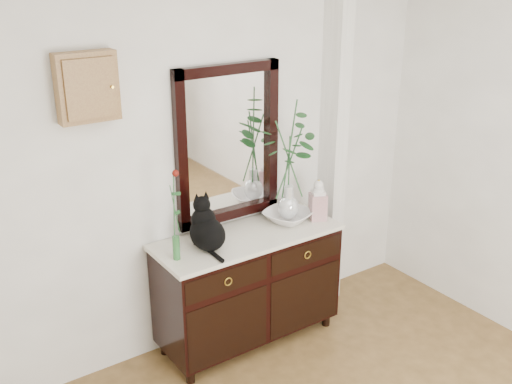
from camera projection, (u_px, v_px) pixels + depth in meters
wall_back at (215, 159)px, 4.09m from camera, size 3.60×0.04×2.70m
pilaster at (333, 139)px, 4.55m from camera, size 0.12×0.20×2.70m
sideboard at (248, 282)px, 4.27m from camera, size 1.33×0.52×0.82m
wall_mirror at (228, 145)px, 4.10m from camera, size 0.80×0.06×1.10m
key_cabinet at (87, 87)px, 3.39m from camera, size 0.35×0.10×0.40m
cat at (207, 224)px, 3.87m from camera, size 0.26×0.31×0.35m
lotus_bowl at (288, 216)px, 4.33m from camera, size 0.42×0.42×0.08m
vase_branches at (289, 160)px, 4.17m from camera, size 0.51×0.51×0.89m
bud_vase_rose at (175, 215)px, 3.69m from camera, size 0.08×0.08×0.61m
ginger_jar at (318, 199)px, 4.33m from camera, size 0.15×0.15×0.31m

